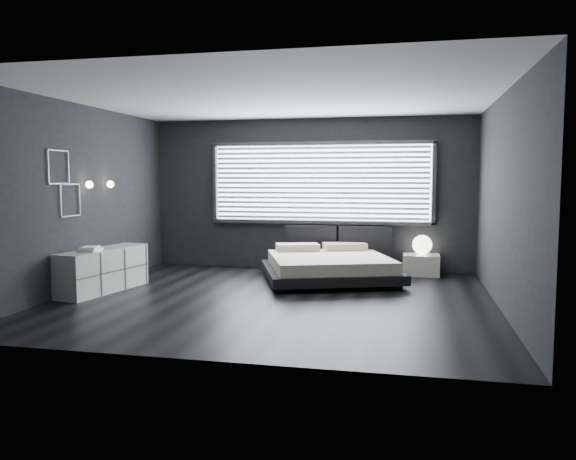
# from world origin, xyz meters

# --- Properties ---
(room) EXTENTS (6.04, 6.00, 2.80)m
(room) POSITION_xyz_m (0.00, 0.00, 1.40)
(room) COLOR black
(room) RESTS_ON ground
(window) EXTENTS (4.14, 0.09, 1.52)m
(window) POSITION_xyz_m (0.20, 2.70, 1.61)
(window) COLOR white
(window) RESTS_ON ground
(headboard) EXTENTS (1.96, 0.16, 0.52)m
(headboard) POSITION_xyz_m (0.55, 2.64, 0.57)
(headboard) COLOR black
(headboard) RESTS_ON ground
(sconce_near) EXTENTS (0.18, 0.11, 0.11)m
(sconce_near) POSITION_xyz_m (-2.88, 0.05, 1.60)
(sconce_near) COLOR silver
(sconce_near) RESTS_ON ground
(sconce_far) EXTENTS (0.18, 0.11, 0.11)m
(sconce_far) POSITION_xyz_m (-2.88, 0.65, 1.60)
(sconce_far) COLOR silver
(sconce_far) RESTS_ON ground
(wall_art_upper) EXTENTS (0.01, 0.48, 0.48)m
(wall_art_upper) POSITION_xyz_m (-2.98, -0.55, 1.85)
(wall_art_upper) COLOR #47474C
(wall_art_upper) RESTS_ON ground
(wall_art_lower) EXTENTS (0.01, 0.48, 0.48)m
(wall_art_lower) POSITION_xyz_m (-2.98, -0.30, 1.38)
(wall_art_lower) COLOR #47474C
(wall_art_lower) RESTS_ON ground
(bed) EXTENTS (2.64, 2.58, 0.54)m
(bed) POSITION_xyz_m (0.54, 1.59, 0.25)
(bed) COLOR black
(bed) RESTS_ON ground
(nightstand) EXTENTS (0.63, 0.52, 0.36)m
(nightstand) POSITION_xyz_m (2.04, 2.46, 0.18)
(nightstand) COLOR silver
(nightstand) RESTS_ON ground
(orb_lamp) EXTENTS (0.34, 0.34, 0.34)m
(orb_lamp) POSITION_xyz_m (2.05, 2.48, 0.53)
(orb_lamp) COLOR white
(orb_lamp) RESTS_ON nightstand
(dresser) EXTENTS (0.71, 1.66, 0.64)m
(dresser) POSITION_xyz_m (-2.65, -0.03, 0.32)
(dresser) COLOR silver
(dresser) RESTS_ON ground
(book_stack) EXTENTS (0.29, 0.37, 0.07)m
(book_stack) POSITION_xyz_m (-2.67, -0.32, 0.68)
(book_stack) COLOR white
(book_stack) RESTS_ON dresser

